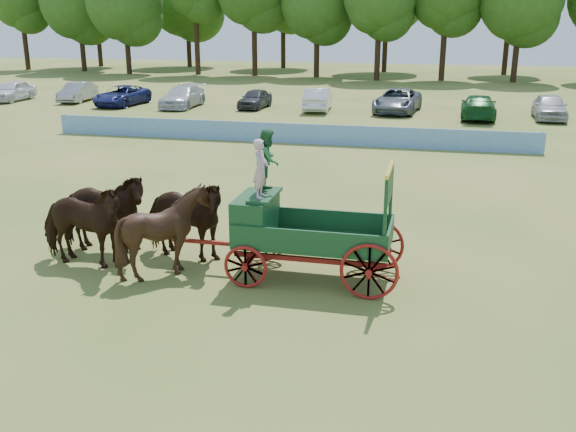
# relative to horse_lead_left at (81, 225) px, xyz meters

# --- Properties ---
(ground) EXTENTS (160.00, 160.00, 0.00)m
(ground) POSITION_rel_horse_lead_left_xyz_m (2.02, 0.25, -1.15)
(ground) COLOR olive
(ground) RESTS_ON ground
(horse_lead_left) EXTENTS (2.81, 1.42, 2.31)m
(horse_lead_left) POSITION_rel_horse_lead_left_xyz_m (0.00, 0.00, 0.00)
(horse_lead_left) COLOR #311D0D
(horse_lead_left) RESTS_ON ground
(horse_lead_right) EXTENTS (2.85, 1.53, 2.31)m
(horse_lead_right) POSITION_rel_horse_lead_left_xyz_m (0.00, 1.10, 0.00)
(horse_lead_right) COLOR #311D0D
(horse_lead_right) RESTS_ON ground
(horse_wheel_left) EXTENTS (2.11, 1.87, 2.31)m
(horse_wheel_left) POSITION_rel_horse_lead_left_xyz_m (2.40, 0.00, 0.00)
(horse_wheel_left) COLOR #311D0D
(horse_wheel_left) RESTS_ON ground
(horse_wheel_right) EXTENTS (2.92, 1.74, 2.31)m
(horse_wheel_right) POSITION_rel_horse_lead_left_xyz_m (2.40, 1.10, 0.00)
(horse_wheel_right) COLOR #311D0D
(horse_wheel_right) RESTS_ON ground
(farm_dray) EXTENTS (5.99, 2.00, 3.71)m
(farm_dray) POSITION_rel_horse_lead_left_xyz_m (5.37, 0.58, 0.47)
(farm_dray) COLOR maroon
(farm_dray) RESTS_ON ground
(sponsor_banner) EXTENTS (26.00, 0.08, 1.05)m
(sponsor_banner) POSITION_rel_horse_lead_left_xyz_m (1.02, 18.25, -0.63)
(sponsor_banner) COLOR #2170B6
(sponsor_banner) RESTS_ON ground
(parked_cars) EXTENTS (57.17, 7.59, 1.65)m
(parked_cars) POSITION_rel_horse_lead_left_xyz_m (4.12, 30.35, -0.38)
(parked_cars) COLOR silver
(parked_cars) RESTS_ON ground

